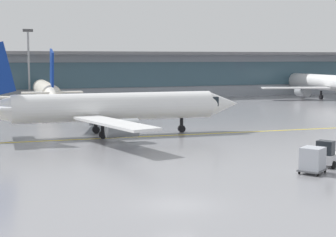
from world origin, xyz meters
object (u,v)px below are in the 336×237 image
Objects in this scene: baggage_tug at (328,155)px; apron_light_mast_1 at (29,63)px; cargo_dolly_lead at (313,159)px; gate_airplane_1 at (46,91)px; taxiing_regional_jet at (112,108)px; gate_airplane_2 at (326,83)px.

apron_light_mast_1 reaches higher than baggage_tug.
baggage_tug is at bearing 0.00° from cargo_dolly_lead.
gate_airplane_1 is 2.18× the size of apron_light_mast_1.
gate_airplane_1 is at bearing -82.72° from apron_light_mast_1.
apron_light_mast_1 is at bearing 10.90° from gate_airplane_1.
apron_light_mast_1 is (-3.67, 43.93, 4.40)m from taxiing_regional_jet.
gate_airplane_1 is at bearing 97.22° from taxiing_regional_jet.
baggage_tug is 0.22× the size of apron_light_mast_1.
baggage_tug is 1.12× the size of cargo_dolly_lead.
gate_airplane_1 is 58.58m from cargo_dolly_lead.
gate_airplane_2 is (57.51, 3.25, 0.27)m from gate_airplane_1.
gate_airplane_2 is at bearing 19.78° from baggage_tug.
gate_airplane_1 is at bearing 95.15° from gate_airplane_2.
apron_light_mast_1 reaches higher than taxiing_regional_jet.
apron_light_mast_1 is at bearing 66.67° from cargo_dolly_lead.
baggage_tug is at bearing -162.64° from gate_airplane_1.
baggage_tug is 3.19m from cargo_dolly_lead.
gate_airplane_1 is 33.17m from taxiing_regional_jet.
apron_light_mast_1 reaches higher than cargo_dolly_lead.
apron_light_mast_1 is (-1.39, 10.84, 4.52)m from gate_airplane_1.
gate_airplane_2 is 59.53m from apron_light_mast_1.
taxiing_regional_jet is 25.99m from cargo_dolly_lead.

